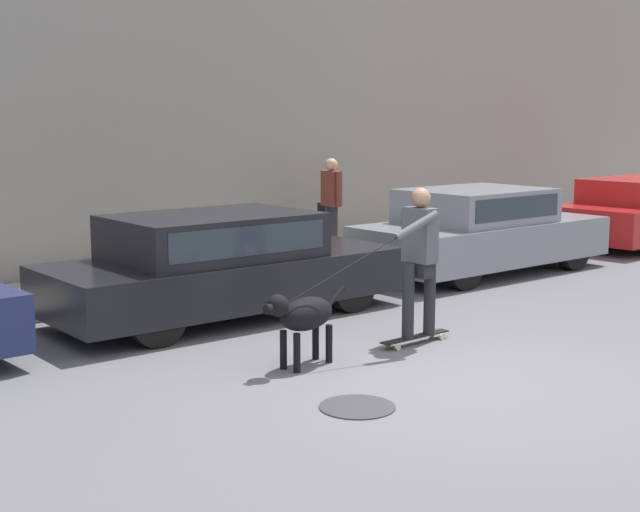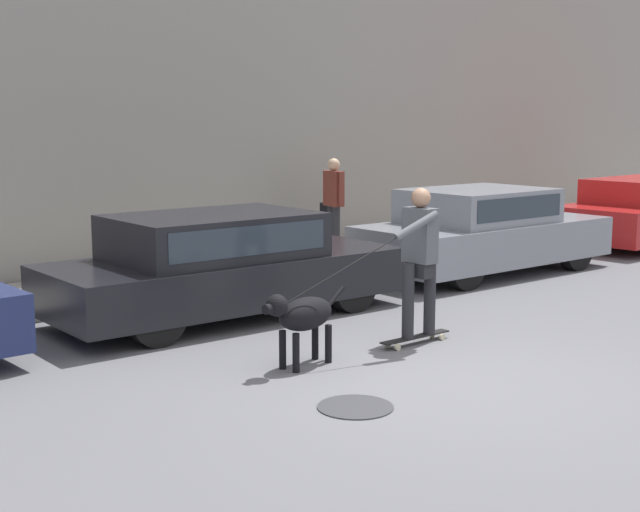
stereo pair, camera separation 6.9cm
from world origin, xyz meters
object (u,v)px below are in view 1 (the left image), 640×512
Objects in this scene: dog at (303,316)px; pedestrian_with_bag at (331,201)px; parked_car_2 at (480,232)px; skateboarder at (419,255)px; parked_car_1 at (222,266)px.

pedestrian_with_bag is (4.36, 4.64, 0.52)m from dog.
dog is at bearing -123.98° from pedestrian_with_bag.
skateboarder is at bearing -147.62° from parked_car_2.
parked_car_1 reaches higher than dog.
dog is at bearing -156.08° from parked_car_2.
pedestrian_with_bag is (-1.13, 2.30, 0.39)m from parked_car_2.
skateboarder is at bearing -111.67° from pedestrian_with_bag.
skateboarder is at bearing 168.39° from dog.
parked_car_2 is 2.66× the size of pedestrian_with_bag.
dog is at bearing -3.54° from skateboarder.
parked_car_1 is at bearing -139.24° from pedestrian_with_bag.
skateboarder is 1.45× the size of pedestrian_with_bag.
parked_car_1 is 1.92× the size of skateboarder.
dog is 1.60m from skateboarder.
pedestrian_with_bag reaches higher than dog.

